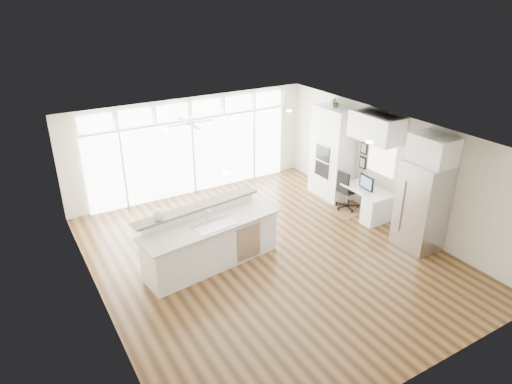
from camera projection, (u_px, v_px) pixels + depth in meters
floor at (268, 256)px, 10.00m from camera, size 7.00×8.00×0.02m
ceiling at (269, 138)px, 8.86m from camera, size 7.00×8.00×0.02m
wall_back at (192, 146)px, 12.55m from camera, size 7.00×0.04×2.70m
wall_front at (422, 308)px, 6.30m from camera, size 7.00×0.04×2.70m
wall_left at (96, 245)px, 7.81m from camera, size 0.04×8.00×2.70m
wall_right at (391, 168)px, 11.05m from camera, size 0.04×8.00×2.70m
glass_wall at (193, 157)px, 12.63m from camera, size 5.80×0.06×2.08m
transom_row at (190, 110)px, 12.08m from camera, size 5.90×0.06×0.40m
desk_window at (382, 157)px, 11.18m from camera, size 0.04×0.85×0.85m
ceiling_fan at (189, 119)px, 10.91m from camera, size 1.16×1.16×0.32m
recessed_lights at (264, 136)px, 9.03m from camera, size 3.40×3.00×0.02m
oven_cabinet at (332, 153)px, 12.35m from camera, size 0.64×1.20×2.50m
desk_nook at (367, 203)px, 11.52m from camera, size 0.72×1.30×0.76m
upper_cabinets at (376, 127)px, 10.71m from camera, size 0.64×1.30×0.64m
refrigerator at (422, 206)px, 9.96m from camera, size 0.76×0.90×2.00m
fridge_cabinet at (433, 149)px, 9.45m from camera, size 0.64×0.90×0.60m
framed_photos at (363, 155)px, 11.73m from camera, size 0.06×0.22×0.80m
kitchen_island at (212, 240)px, 9.44m from camera, size 3.15×1.53×1.20m
rug at (348, 212)px, 11.86m from camera, size 0.85×0.66×0.01m
office_chair at (348, 190)px, 11.88m from camera, size 0.58×0.55×1.06m
fishbowl at (158, 215)px, 8.89m from camera, size 0.24×0.24×0.24m
monitor at (367, 182)px, 11.24m from camera, size 0.11×0.48×0.40m
keyboard at (361, 191)px, 11.24m from camera, size 0.13×0.35×0.02m
potted_plant at (336, 103)px, 11.78m from camera, size 0.28×0.31×0.22m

